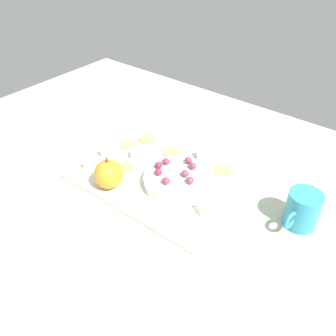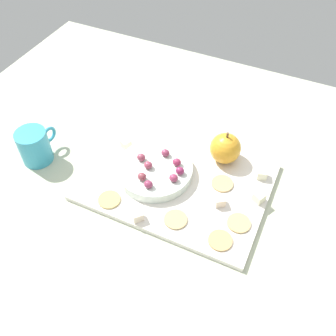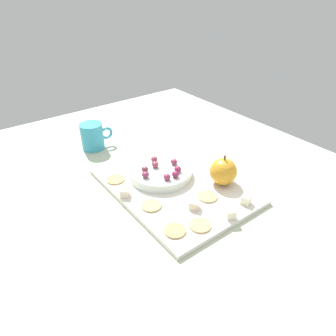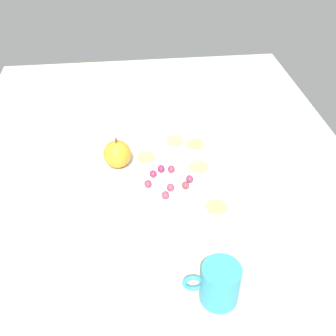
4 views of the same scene
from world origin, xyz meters
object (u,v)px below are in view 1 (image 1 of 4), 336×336
at_px(cheese_cube_4, 88,164).
at_px(cracker_3, 171,152).
at_px(cracker_2, 222,171).
at_px(cup, 302,210).
at_px(cracker_1, 147,139).
at_px(grape_1, 190,181).
at_px(platter, 161,179).
at_px(cheese_cube_0, 104,151).
at_px(cheese_cube_3, 135,154).
at_px(apple_whole, 109,174).
at_px(grape_3, 158,172).
at_px(grape_4, 193,166).
at_px(cracker_0, 128,145).
at_px(grape_7, 185,173).
at_px(grape_6, 158,166).
at_px(cheese_cube_1, 202,209).
at_px(cracker_4, 124,167).
at_px(grape_5, 188,160).
at_px(serving_dish, 179,180).
at_px(grape_0, 166,181).
at_px(grape_2, 166,161).

distance_m(cheese_cube_4, cracker_3, 0.22).
distance_m(cracker_2, cup, 0.22).
bearing_deg(cracker_2, cracker_1, -178.51).
bearing_deg(grape_1, platter, 178.52).
height_order(platter, cracker_2, cracker_2).
relative_size(cheese_cube_0, cracker_1, 0.44).
xyz_separation_m(cheese_cube_3, cracker_1, (-0.03, 0.08, -0.01)).
height_order(apple_whole, grape_3, apple_whole).
distance_m(cheese_cube_4, grape_4, 0.26).
bearing_deg(cracker_0, grape_7, -9.92).
bearing_deg(cracker_3, apple_whole, -98.19).
height_order(cheese_cube_3, cup, cup).
bearing_deg(cracker_1, platter, -37.21).
bearing_deg(grape_6, cheese_cube_1, -13.74).
height_order(cheese_cube_4, grape_7, grape_7).
xyz_separation_m(cracker_4, grape_4, (0.15, 0.08, 0.03)).
relative_size(cheese_cube_0, grape_5, 1.09).
bearing_deg(cracker_1, cheese_cube_0, -107.41).
distance_m(cracker_3, grape_4, 0.12).
relative_size(serving_dish, cracker_1, 3.55).
xyz_separation_m(grape_0, grape_7, (0.02, 0.05, 0.00)).
bearing_deg(serving_dish, cracker_2, 63.51).
bearing_deg(cheese_cube_3, cup, 6.05).
distance_m(cheese_cube_0, grape_7, 0.24).
relative_size(grape_0, grape_2, 1.00).
height_order(grape_3, grape_6, same).
distance_m(cracker_1, grape_4, 0.21).
bearing_deg(cheese_cube_1, grape_6, 166.26).
bearing_deg(cheese_cube_0, cheese_cube_4, -79.68).
relative_size(grape_3, grape_4, 1.00).
height_order(cracker_0, grape_5, grape_5).
relative_size(cracker_2, cracker_4, 1.00).
relative_size(cheese_cube_3, cracker_0, 0.44).
xyz_separation_m(cracker_0, grape_0, (0.20, -0.09, 0.03)).
height_order(cheese_cube_3, cracker_1, cheese_cube_3).
xyz_separation_m(cheese_cube_1, cup, (0.17, 0.11, 0.02)).
height_order(platter, cheese_cube_3, cheese_cube_3).
xyz_separation_m(cheese_cube_1, grape_3, (-0.14, 0.02, 0.02)).
bearing_deg(cracker_1, cracker_2, 1.49).
distance_m(serving_dish, grape_7, 0.02).
height_order(cracker_0, grape_1, grape_1).
relative_size(grape_1, cup, 0.19).
xyz_separation_m(cheese_cube_1, grape_5, (-0.11, 0.10, 0.02)).
relative_size(cheese_cube_4, grape_7, 1.09).
relative_size(cracker_1, cup, 0.47).
height_order(serving_dish, cheese_cube_1, serving_dish).
height_order(grape_0, grape_3, same).
bearing_deg(grape_7, grape_4, 95.17).
distance_m(grape_2, cup, 0.33).
distance_m(grape_6, grape_7, 0.07).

